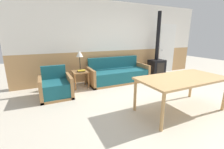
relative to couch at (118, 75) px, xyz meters
The scene contains 10 objects.
ground_plane 2.14m from the couch, 81.19° to the right, with size 16.00×16.00×0.00m, color beige.
wall_back 1.26m from the couch, 58.48° to the left, with size 7.20×0.06×2.70m.
couch is the anchor object (origin of this frame).
armchair 2.12m from the couch, 167.21° to the right, with size 0.78×0.78×0.78m.
side_table 1.32m from the couch, behind, with size 0.45×0.45×0.51m.
table_lamp 1.48m from the couch, behind, with size 0.21×0.21×0.62m.
book_stack 1.32m from the couch, behind, with size 0.23×0.18×0.05m.
dining_table 2.41m from the couch, 84.17° to the right, with size 1.84×0.92×0.73m.
wood_stove 1.72m from the couch, ahead, with size 0.57×0.45×2.41m.
entry_door 2.75m from the couch, 10.38° to the left, with size 0.84×0.09×2.02m.
Camera 1 is at (-2.64, -2.32, 1.56)m, focal length 24.00 mm.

